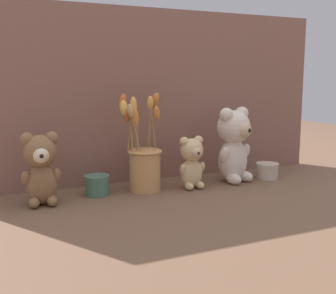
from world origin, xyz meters
The scene contains 8 objects.
ground_plane centered at (0.00, 0.00, 0.00)m, with size 4.00×4.00×0.00m, color brown.
backdrop_wall centered at (0.00, 0.17, 0.30)m, with size 1.36×0.02×0.60m.
teddy_bear_large centered at (0.25, 0.01, 0.14)m, with size 0.15×0.14×0.26m.
teddy_bear_medium centered at (-0.41, 0.00, 0.11)m, with size 0.11×0.11×0.21m.
teddy_bear_small centered at (0.07, -0.01, 0.09)m, with size 0.09×0.09×0.17m.
flower_vase centered at (-0.08, 0.03, 0.10)m, with size 0.16×0.13×0.32m.
decorative_tin_tall centered at (0.39, 0.00, 0.03)m, with size 0.08×0.08×0.06m.
decorative_tin_short centered at (-0.24, 0.04, 0.03)m, with size 0.08×0.08×0.06m.
Camera 1 is at (-0.56, -1.22, 0.37)m, focal length 45.00 mm.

